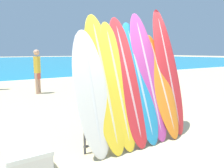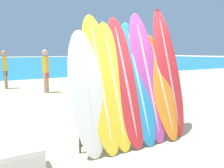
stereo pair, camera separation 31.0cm
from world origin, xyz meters
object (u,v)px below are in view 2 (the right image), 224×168
object	(u,v)px
surfboard_slot_3	(125,80)
surfboard_slot_2	(114,84)
surfboard_slot_4	(138,81)
person_mid_beach	(95,68)
surfboard_slot_6	(161,85)
person_far_left	(46,69)
person_near_water	(5,68)
surfboard_slot_0	(87,92)
cooler_box	(22,160)
surfboard_slot_7	(168,70)
surfboard_rack	(133,114)
surfboard_slot_1	(101,81)
surfboard_slot_5	(147,75)

from	to	relation	value
surfboard_slot_3	surfboard_slot_2	bearing A→B (deg)	-174.90
surfboard_slot_4	person_mid_beach	size ratio (longest dim) A/B	1.36
surfboard_slot_6	person_far_left	distance (m)	5.86
person_near_water	person_far_left	size ratio (longest dim) A/B	0.98
surfboard_slot_0	cooler_box	distance (m)	1.35
surfboard_slot_7	cooler_box	size ratio (longest dim) A/B	4.42
surfboard_slot_7	person_near_water	bearing A→B (deg)	108.88
surfboard_slot_3	surfboard_slot_7	bearing A→B (deg)	1.22
surfboard_slot_4	cooler_box	distance (m)	2.29
surfboard_slot_4	surfboard_slot_6	distance (m)	0.54
surfboard_slot_3	surfboard_slot_4	world-z (taller)	surfboard_slot_3
surfboard_slot_0	person_mid_beach	xyz separation A→B (m)	(3.02, 6.23, -0.12)
person_mid_beach	surfboard_slot_0	bearing A→B (deg)	143.87
person_far_left	cooler_box	xyz separation A→B (m)	(-1.65, -5.94, -0.78)
surfboard_rack	person_far_left	bearing A→B (deg)	93.04
surfboard_slot_7	person_near_water	xyz separation A→B (m)	(-2.60, 7.61, -0.35)
surfboard_slot_0	surfboard_slot_1	world-z (taller)	surfboard_slot_1
surfboard_slot_2	surfboard_slot_7	size ratio (longest dim) A/B	0.86
person_near_water	person_far_left	world-z (taller)	person_far_left
surfboard_slot_0	surfboard_slot_3	bearing A→B (deg)	5.11
surfboard_slot_2	surfboard_slot_3	world-z (taller)	surfboard_slot_3
surfboard_slot_5	person_near_water	world-z (taller)	surfboard_slot_5
surfboard_rack	person_mid_beach	xyz separation A→B (m)	(2.11, 6.22, 0.39)
surfboard_slot_7	person_near_water	world-z (taller)	surfboard_slot_7
surfboard_slot_5	surfboard_rack	bearing A→B (deg)	-168.10
surfboard_slot_7	cooler_box	world-z (taller)	surfboard_slot_7
surfboard_slot_2	surfboard_slot_3	xyz separation A→B (m)	(0.24, 0.02, 0.05)
person_mid_beach	surfboard_rack	bearing A→B (deg)	151.03
surfboard_slot_4	person_far_left	bearing A→B (deg)	94.30
surfboard_slot_0	person_near_water	distance (m)	7.74
surfboard_slot_6	person_mid_beach	xyz separation A→B (m)	(1.46, 6.22, -0.11)
surfboard_slot_3	person_near_water	size ratio (longest dim) A/B	1.35
surfboard_slot_0	surfboard_slot_4	bearing A→B (deg)	3.18
surfboard_slot_5	person_near_water	bearing A→B (deg)	105.11
person_near_water	cooler_box	distance (m)	7.89
surfboard_rack	surfboard_slot_4	distance (m)	0.62
surfboard_slot_3	person_mid_beach	distance (m)	6.56
surfboard_slot_0	person_far_left	world-z (taller)	surfboard_slot_0
person_far_left	cooler_box	distance (m)	6.21
surfboard_slot_0	cooler_box	bearing A→B (deg)	-171.72
surfboard_slot_0	surfboard_slot_3	world-z (taller)	surfboard_slot_3
person_far_left	surfboard_slot_1	bearing A→B (deg)	39.08
surfboard_slot_3	surfboard_rack	bearing A→B (deg)	-21.73
surfboard_slot_1	surfboard_slot_6	size ratio (longest dim) A/B	1.16
surfboard_slot_6	cooler_box	distance (m)	2.74
surfboard_slot_0	surfboard_slot_6	distance (m)	1.57
surfboard_slot_2	cooler_box	bearing A→B (deg)	-172.79
surfboard_rack	surfboard_slot_2	world-z (taller)	surfboard_slot_2
surfboard_slot_5	person_far_left	distance (m)	5.75
surfboard_slot_5	person_far_left	world-z (taller)	surfboard_slot_5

